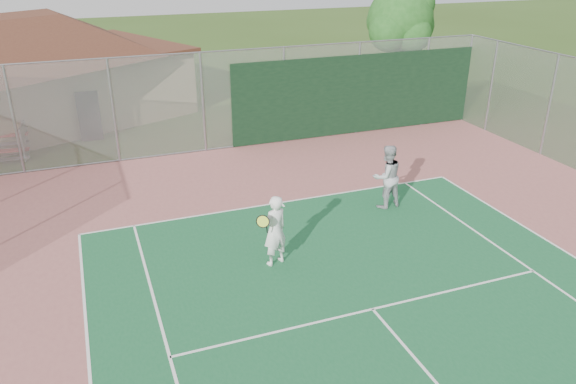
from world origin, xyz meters
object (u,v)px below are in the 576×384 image
object	(u,v)px
player_grey_back	(387,177)
clubhouse	(33,58)
tree	(402,21)
player_white_front	(275,231)

from	to	relation	value
player_grey_back	clubhouse	bearing A→B (deg)	-59.81
clubhouse	tree	world-z (taller)	tree
player_white_front	player_grey_back	xyz separation A→B (m)	(3.93, 1.83, 0.04)
player_white_front	player_grey_back	bearing A→B (deg)	-173.68
clubhouse	player_grey_back	world-z (taller)	clubhouse
clubhouse	player_grey_back	distance (m)	15.74
tree	player_white_front	size ratio (longest dim) A/B	3.04
tree	player_white_front	distance (m)	17.93
clubhouse	tree	size ratio (longest dim) A/B	2.69
tree	player_grey_back	size ratio (longest dim) A/B	2.86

